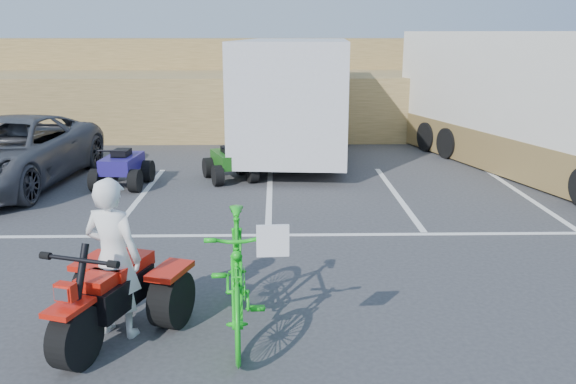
{
  "coord_description": "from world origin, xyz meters",
  "views": [
    {
      "loc": [
        0.14,
        -7.45,
        3.36
      ],
      "look_at": [
        0.32,
        1.5,
        1.0
      ],
      "focal_mm": 38.0,
      "sensor_mm": 36.0,
      "label": 1
    }
  ],
  "objects_px": {
    "quad_atv_blue": "(124,186)",
    "red_trike_atv": "(112,339)",
    "grey_pickup": "(9,153)",
    "rv_motorhome": "(532,112)",
    "quad_atv_green": "(230,180)",
    "green_dirt_bike": "(237,275)",
    "cargo_trailer": "(295,95)",
    "rider": "(113,258)"
  },
  "relations": [
    {
      "from": "quad_atv_blue",
      "to": "red_trike_atv",
      "type": "bearing_deg",
      "value": -72.36
    },
    {
      "from": "grey_pickup",
      "to": "rv_motorhome",
      "type": "xyz_separation_m",
      "value": [
        12.22,
        1.43,
        0.68
      ]
    },
    {
      "from": "grey_pickup",
      "to": "rv_motorhome",
      "type": "bearing_deg",
      "value": 11.8
    },
    {
      "from": "rv_motorhome",
      "to": "quad_atv_green",
      "type": "height_order",
      "value": "rv_motorhome"
    },
    {
      "from": "grey_pickup",
      "to": "quad_atv_green",
      "type": "height_order",
      "value": "grey_pickup"
    },
    {
      "from": "quad_atv_blue",
      "to": "quad_atv_green",
      "type": "distance_m",
      "value": 2.41
    },
    {
      "from": "red_trike_atv",
      "to": "rv_motorhome",
      "type": "distance_m",
      "value": 11.92
    },
    {
      "from": "green_dirt_bike",
      "to": "quad_atv_green",
      "type": "height_order",
      "value": "green_dirt_bike"
    },
    {
      "from": "green_dirt_bike",
      "to": "cargo_trailer",
      "type": "relative_size",
      "value": 0.33
    },
    {
      "from": "red_trike_atv",
      "to": "green_dirt_bike",
      "type": "height_order",
      "value": "green_dirt_bike"
    },
    {
      "from": "green_dirt_bike",
      "to": "grey_pickup",
      "type": "distance_m",
      "value": 8.88
    },
    {
      "from": "rider",
      "to": "green_dirt_bike",
      "type": "height_order",
      "value": "rider"
    },
    {
      "from": "rv_motorhome",
      "to": "quad_atv_green",
      "type": "distance_m",
      "value": 7.57
    },
    {
      "from": "rider",
      "to": "quad_atv_blue",
      "type": "distance_m",
      "value": 7.16
    },
    {
      "from": "green_dirt_bike",
      "to": "red_trike_atv",
      "type": "bearing_deg",
      "value": -177.22
    },
    {
      "from": "rv_motorhome",
      "to": "quad_atv_green",
      "type": "bearing_deg",
      "value": 171.13
    },
    {
      "from": "red_trike_atv",
      "to": "grey_pickup",
      "type": "xyz_separation_m",
      "value": [
        -4.06,
        7.13,
        0.76
      ]
    },
    {
      "from": "cargo_trailer",
      "to": "red_trike_atv",
      "type": "bearing_deg",
      "value": -97.95
    },
    {
      "from": "red_trike_atv",
      "to": "rv_motorhome",
      "type": "xyz_separation_m",
      "value": [
        8.16,
        8.56,
        1.44
      ]
    },
    {
      "from": "rider",
      "to": "green_dirt_bike",
      "type": "xyz_separation_m",
      "value": [
        1.38,
        0.01,
        -0.22
      ]
    },
    {
      "from": "rv_motorhome",
      "to": "quad_atv_green",
      "type": "xyz_separation_m",
      "value": [
        -7.37,
        -0.94,
        -1.44
      ]
    },
    {
      "from": "quad_atv_blue",
      "to": "green_dirt_bike",
      "type": "bearing_deg",
      "value": -61.45
    },
    {
      "from": "cargo_trailer",
      "to": "quad_atv_blue",
      "type": "bearing_deg",
      "value": -135.61
    },
    {
      "from": "grey_pickup",
      "to": "quad_atv_green",
      "type": "relative_size",
      "value": 4.06
    },
    {
      "from": "cargo_trailer",
      "to": "quad_atv_green",
      "type": "height_order",
      "value": "cargo_trailer"
    },
    {
      "from": "grey_pickup",
      "to": "cargo_trailer",
      "type": "height_order",
      "value": "cargo_trailer"
    },
    {
      "from": "rider",
      "to": "grey_pickup",
      "type": "relative_size",
      "value": 0.34
    },
    {
      "from": "rider",
      "to": "green_dirt_bike",
      "type": "bearing_deg",
      "value": -160.91
    },
    {
      "from": "red_trike_atv",
      "to": "grey_pickup",
      "type": "distance_m",
      "value": 8.24
    },
    {
      "from": "quad_atv_green",
      "to": "green_dirt_bike",
      "type": "bearing_deg",
      "value": -104.83
    },
    {
      "from": "red_trike_atv",
      "to": "quad_atv_green",
      "type": "height_order",
      "value": "red_trike_atv"
    },
    {
      "from": "rider",
      "to": "cargo_trailer",
      "type": "height_order",
      "value": "cargo_trailer"
    },
    {
      "from": "grey_pickup",
      "to": "rv_motorhome",
      "type": "distance_m",
      "value": 12.32
    },
    {
      "from": "red_trike_atv",
      "to": "quad_atv_green",
      "type": "bearing_deg",
      "value": 102.72
    },
    {
      "from": "rider",
      "to": "green_dirt_bike",
      "type": "relative_size",
      "value": 0.79
    },
    {
      "from": "red_trike_atv",
      "to": "green_dirt_bike",
      "type": "xyz_separation_m",
      "value": [
        1.42,
        0.15,
        0.7
      ]
    },
    {
      "from": "green_dirt_bike",
      "to": "grey_pickup",
      "type": "bearing_deg",
      "value": 124.77
    },
    {
      "from": "red_trike_atv",
      "to": "quad_atv_green",
      "type": "relative_size",
      "value": 1.32
    },
    {
      "from": "red_trike_atv",
      "to": "cargo_trailer",
      "type": "height_order",
      "value": "cargo_trailer"
    },
    {
      "from": "rv_motorhome",
      "to": "grey_pickup",
      "type": "bearing_deg",
      "value": 170.52
    },
    {
      "from": "green_dirt_bike",
      "to": "quad_atv_blue",
      "type": "relative_size",
      "value": 1.62
    },
    {
      "from": "rider",
      "to": "cargo_trailer",
      "type": "xyz_separation_m",
      "value": [
        2.34,
        10.15,
        0.79
      ]
    }
  ]
}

